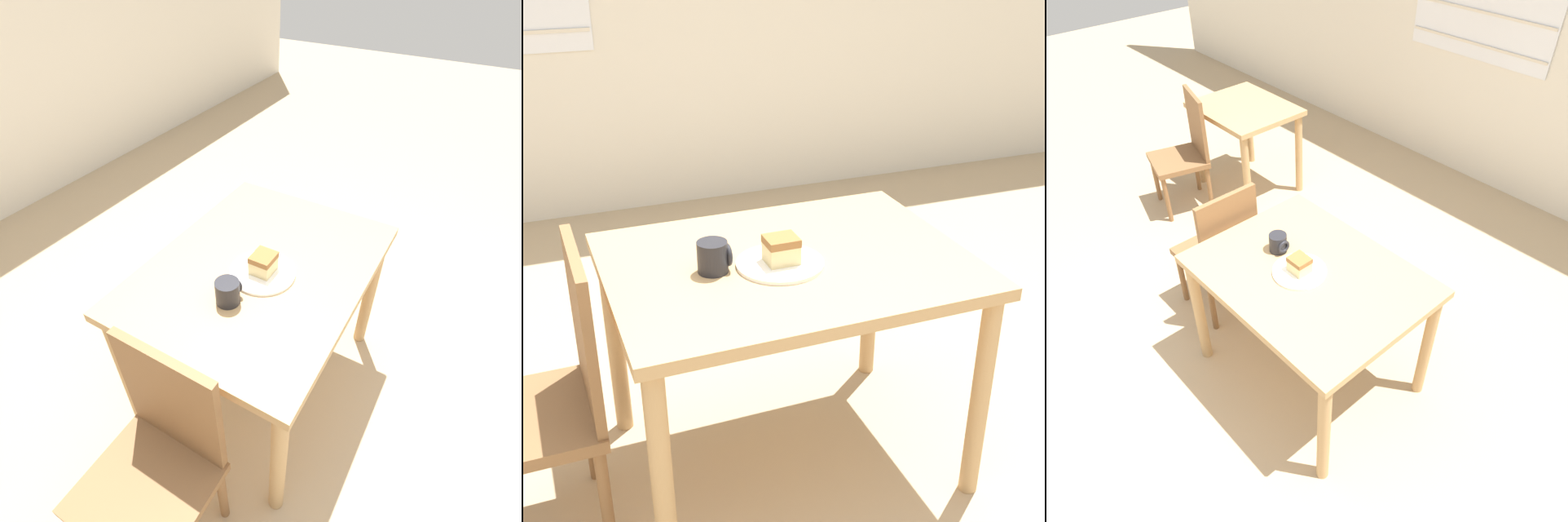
# 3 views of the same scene
# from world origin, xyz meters

# --- Properties ---
(ground_plane) EXTENTS (14.00, 14.00, 0.00)m
(ground_plane) POSITION_xyz_m (0.00, 0.00, 0.00)
(ground_plane) COLOR tan
(dining_table_near) EXTENTS (1.10, 0.83, 0.77)m
(dining_table_near) POSITION_xyz_m (0.13, 0.49, 0.66)
(dining_table_near) COLOR tan
(dining_table_near) RESTS_ON ground_plane
(dining_table_far) EXTENTS (0.78, 0.64, 0.72)m
(dining_table_far) POSITION_xyz_m (-1.69, 1.46, 0.58)
(dining_table_far) COLOR tan
(dining_table_far) RESTS_ON ground_plane
(chair_near_window) EXTENTS (0.40, 0.40, 0.92)m
(chair_near_window) POSITION_xyz_m (-0.61, 0.45, 0.48)
(chair_near_window) COLOR brown
(chair_near_window) RESTS_ON ground_plane
(chair_far_corner) EXTENTS (0.50, 0.50, 0.92)m
(chair_far_corner) POSITION_xyz_m (-1.80, 0.95, 0.48)
(chair_far_corner) COLOR brown
(chair_far_corner) RESTS_ON ground_plane
(plate) EXTENTS (0.26, 0.26, 0.01)m
(plate) POSITION_xyz_m (0.09, 0.46, 0.77)
(plate) COLOR white
(plate) RESTS_ON dining_table_near
(cake_slice) EXTENTS (0.10, 0.09, 0.08)m
(cake_slice) POSITION_xyz_m (0.10, 0.45, 0.82)
(cake_slice) COLOR #E5CC89
(cake_slice) RESTS_ON plate
(coffee_mug) EXTENTS (0.10, 0.09, 0.10)m
(coffee_mug) POSITION_xyz_m (-0.10, 0.49, 0.81)
(coffee_mug) COLOR #232328
(coffee_mug) RESTS_ON dining_table_near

